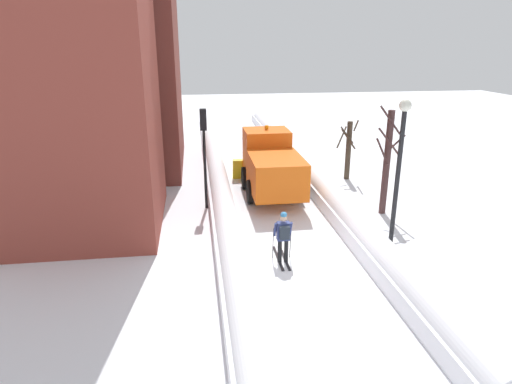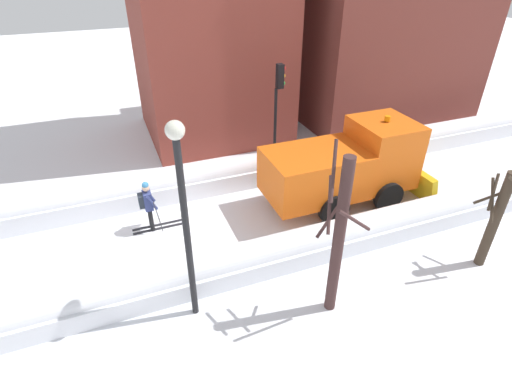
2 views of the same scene
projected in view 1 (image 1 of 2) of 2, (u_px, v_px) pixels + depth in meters
ground_plane at (260, 176)px, 24.37m from camera, size 80.00×80.00×0.00m
snowbank_left at (216, 169)px, 23.88m from camera, size 1.10×36.00×1.15m
snowbank_right at (303, 167)px, 24.54m from camera, size 1.10×36.00×1.03m
building_brick_near at (61, 30)px, 15.54m from camera, size 6.15×6.48×14.86m
building_brick_mid at (109, 49)px, 24.32m from camera, size 7.55×9.19×13.33m
plow_truck at (271, 165)px, 21.01m from camera, size 3.20×5.98×3.12m
skier at (283, 235)px, 14.55m from camera, size 0.62×1.80×1.81m
traffic_light_pole at (204, 140)px, 18.82m from camera, size 0.28×0.42×4.38m
street_lamp at (400, 158)px, 14.79m from camera, size 0.40×0.40×5.28m
bare_tree_near at (387, 161)px, 18.39m from camera, size 1.05×1.15×4.64m
bare_tree_mid at (348, 149)px, 23.35m from camera, size 1.15×1.35×3.27m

